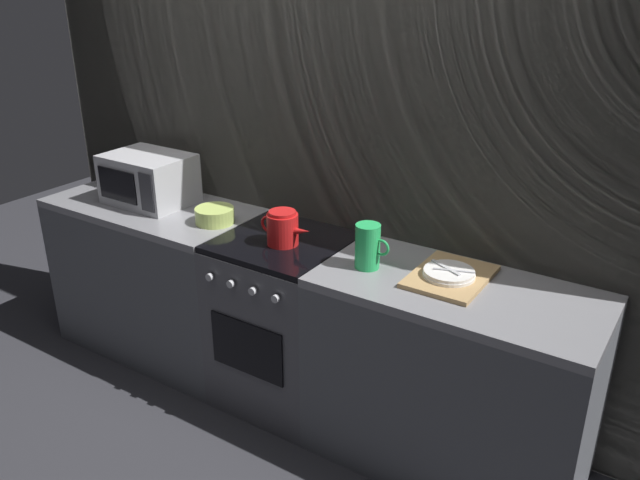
{
  "coord_description": "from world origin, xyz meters",
  "views": [
    {
      "loc": [
        1.72,
        -2.3,
        2.14
      ],
      "look_at": [
        0.22,
        0.0,
        0.95
      ],
      "focal_mm": 36.36,
      "sensor_mm": 36.0,
      "label": 1
    }
  ],
  "objects_px": {
    "microwave": "(149,179)",
    "mixing_bowl": "(215,215)",
    "kettle": "(283,228)",
    "stove_unit": "(284,321)",
    "dish_pile": "(450,275)",
    "pitcher": "(368,246)"
  },
  "relations": [
    {
      "from": "microwave",
      "to": "dish_pile",
      "type": "relative_size",
      "value": 1.15
    },
    {
      "from": "kettle",
      "to": "dish_pile",
      "type": "distance_m",
      "value": 0.81
    },
    {
      "from": "kettle",
      "to": "dish_pile",
      "type": "bearing_deg",
      "value": 6.05
    },
    {
      "from": "dish_pile",
      "to": "microwave",
      "type": "bearing_deg",
      "value": -179.44
    },
    {
      "from": "microwave",
      "to": "mixing_bowl",
      "type": "height_order",
      "value": "microwave"
    },
    {
      "from": "stove_unit",
      "to": "kettle",
      "type": "distance_m",
      "value": 0.53
    },
    {
      "from": "kettle",
      "to": "dish_pile",
      "type": "xyz_separation_m",
      "value": [
        0.81,
        0.09,
        -0.06
      ]
    },
    {
      "from": "dish_pile",
      "to": "mixing_bowl",
      "type": "bearing_deg",
      "value": -177.41
    },
    {
      "from": "kettle",
      "to": "mixing_bowl",
      "type": "height_order",
      "value": "kettle"
    },
    {
      "from": "microwave",
      "to": "kettle",
      "type": "distance_m",
      "value": 0.96
    },
    {
      "from": "microwave",
      "to": "dish_pile",
      "type": "distance_m",
      "value": 1.77
    },
    {
      "from": "microwave",
      "to": "dish_pile",
      "type": "height_order",
      "value": "microwave"
    },
    {
      "from": "microwave",
      "to": "mixing_bowl",
      "type": "bearing_deg",
      "value": -4.47
    },
    {
      "from": "stove_unit",
      "to": "kettle",
      "type": "xyz_separation_m",
      "value": [
        0.03,
        -0.04,
        0.53
      ]
    },
    {
      "from": "stove_unit",
      "to": "kettle",
      "type": "height_order",
      "value": "kettle"
    },
    {
      "from": "pitcher",
      "to": "dish_pile",
      "type": "xyz_separation_m",
      "value": [
        0.35,
        0.09,
        -0.08
      ]
    },
    {
      "from": "mixing_bowl",
      "to": "dish_pile",
      "type": "height_order",
      "value": "mixing_bowl"
    },
    {
      "from": "microwave",
      "to": "pitcher",
      "type": "xyz_separation_m",
      "value": [
        1.42,
        -0.07,
        -0.03
      ]
    },
    {
      "from": "kettle",
      "to": "pitcher",
      "type": "distance_m",
      "value": 0.46
    },
    {
      "from": "stove_unit",
      "to": "dish_pile",
      "type": "xyz_separation_m",
      "value": [
        0.84,
        0.05,
        0.47
      ]
    },
    {
      "from": "microwave",
      "to": "mixing_bowl",
      "type": "xyz_separation_m",
      "value": [
        0.51,
        -0.04,
        -0.1
      ]
    },
    {
      "from": "pitcher",
      "to": "mixing_bowl",
      "type": "bearing_deg",
      "value": 178.03
    }
  ]
}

